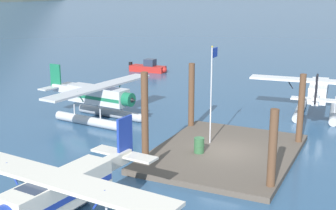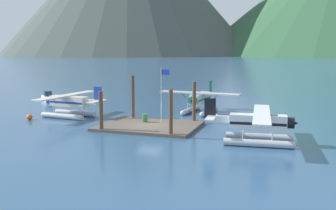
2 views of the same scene
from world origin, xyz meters
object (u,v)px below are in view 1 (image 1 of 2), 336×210
(seaplane_silver_bow_right, at_px, (99,100))
(fuel_drum, at_px, (199,145))
(seaplane_white_stbd_aft, at_px, (318,95))
(boat_red_open_east, at_px, (149,68))
(flagpole, at_px, (212,83))
(seaplane_cream_port_fwd, at_px, (59,201))

(seaplane_silver_bow_right, bearing_deg, fuel_drum, -112.35)
(seaplane_white_stbd_aft, bearing_deg, seaplane_silver_bow_right, 121.24)
(seaplane_silver_bow_right, xyz_separation_m, boat_red_open_east, (19.97, 6.56, -1.09))
(flagpole, height_order, seaplane_white_stbd_aft, flagpole)
(flagpole, bearing_deg, seaplane_cream_port_fwd, 173.28)
(seaplane_silver_bow_right, bearing_deg, flagpole, -101.24)
(seaplane_cream_port_fwd, bearing_deg, fuel_drum, -8.23)
(seaplane_white_stbd_aft, xyz_separation_m, boat_red_open_east, (11.43, 20.64, -1.09))
(seaplane_silver_bow_right, bearing_deg, seaplane_white_stbd_aft, -58.76)
(seaplane_white_stbd_aft, relative_size, boat_red_open_east, 2.14)
(fuel_drum, xyz_separation_m, seaplane_white_stbd_aft, (12.40, -4.71, 0.84))
(flagpole, relative_size, fuel_drum, 6.68)
(flagpole, distance_m, fuel_drum, 3.80)
(seaplane_white_stbd_aft, height_order, boat_red_open_east, seaplane_white_stbd_aft)
(seaplane_white_stbd_aft, bearing_deg, boat_red_open_east, 61.02)
(seaplane_cream_port_fwd, xyz_separation_m, boat_red_open_east, (34.22, 14.43, -1.09))
(seaplane_silver_bow_right, bearing_deg, seaplane_cream_port_fwd, -151.07)
(fuel_drum, xyz_separation_m, seaplane_cream_port_fwd, (-10.39, 1.50, 0.84))
(fuel_drum, relative_size, seaplane_white_stbd_aft, 0.08)
(seaplane_cream_port_fwd, height_order, seaplane_white_stbd_aft, same)
(boat_red_open_east, bearing_deg, seaplane_white_stbd_aft, -118.98)
(flagpole, bearing_deg, seaplane_silver_bow_right, 78.76)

